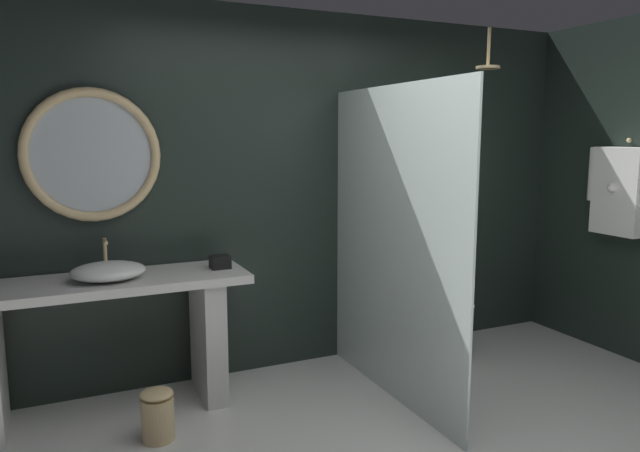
% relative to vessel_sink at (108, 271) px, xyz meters
% --- Properties ---
extents(back_wall_panel, '(4.80, 0.10, 2.60)m').
position_rel_vessel_sink_xyz_m(back_wall_panel, '(1.42, 0.38, 0.39)').
color(back_wall_panel, '#1E2823').
rests_on(back_wall_panel, ground_plane).
extents(vanity_counter, '(1.73, 0.56, 0.86)m').
position_rel_vessel_sink_xyz_m(vanity_counter, '(-0.03, 0.03, -0.37)').
color(vanity_counter, silver).
rests_on(vanity_counter, ground_plane).
extents(vessel_sink, '(0.44, 0.36, 0.23)m').
position_rel_vessel_sink_xyz_m(vessel_sink, '(0.00, 0.00, 0.00)').
color(vessel_sink, white).
rests_on(vessel_sink, vanity_counter).
extents(tissue_box, '(0.12, 0.12, 0.08)m').
position_rel_vessel_sink_xyz_m(tissue_box, '(0.69, 0.03, -0.01)').
color(tissue_box, black).
rests_on(tissue_box, vanity_counter).
extents(round_wall_mirror, '(0.83, 0.06, 0.83)m').
position_rel_vessel_sink_xyz_m(round_wall_mirror, '(-0.03, 0.29, 0.68)').
color(round_wall_mirror, '#D6B77F').
extents(shower_glass_panel, '(0.02, 1.59, 2.03)m').
position_rel_vessel_sink_xyz_m(shower_glass_panel, '(1.70, -0.47, 0.10)').
color(shower_glass_panel, silver).
rests_on(shower_glass_panel, ground_plane).
extents(rain_shower_head, '(0.18, 0.18, 0.30)m').
position_rel_vessel_sink_xyz_m(rain_shower_head, '(2.72, -0.11, 1.33)').
color(rain_shower_head, '#D6B77F').
extents(hanging_bathrobe, '(0.20, 0.54, 0.73)m').
position_rel_vessel_sink_xyz_m(hanging_bathrobe, '(3.63, -0.56, 0.41)').
color(hanging_bathrobe, '#D6B77F').
extents(toilet, '(0.43, 0.59, 0.54)m').
position_rel_vessel_sink_xyz_m(toilet, '(2.41, -0.03, -0.65)').
color(toilet, white).
rests_on(toilet, ground_plane).
extents(waste_bin, '(0.19, 0.19, 0.30)m').
position_rel_vessel_sink_xyz_m(waste_bin, '(0.19, -0.42, -0.76)').
color(waste_bin, '#D6B77F').
rests_on(waste_bin, ground_plane).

